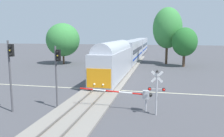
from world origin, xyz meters
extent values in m
plane|color=#47474C|center=(0.00, 0.00, 0.00)|extent=(220.00, 220.00, 0.00)
cube|color=beige|center=(0.00, 0.00, 0.00)|extent=(44.00, 0.20, 0.01)
cube|color=gray|center=(0.00, 0.00, 0.09)|extent=(4.40, 80.00, 0.18)
cube|color=#56514C|center=(-0.72, 0.00, 0.25)|extent=(0.10, 80.00, 0.14)
cube|color=#56514C|center=(0.72, 0.00, 0.25)|extent=(0.10, 80.00, 0.14)
cube|color=#B2B7C1|center=(0.00, 6.73, 2.27)|extent=(3.00, 16.90, 3.90)
cube|color=orange|center=(0.00, -1.74, 1.69)|extent=(2.76, 0.08, 2.15)
cylinder|color=#B2B7C1|center=(0.00, 6.73, 4.10)|extent=(2.76, 15.21, 2.76)
sphere|color=#F4F2CC|center=(-0.50, -1.75, 1.00)|extent=(0.24, 0.24, 0.24)
sphere|color=#F4F2CC|center=(0.50, -1.75, 1.00)|extent=(0.24, 0.24, 0.24)
cube|color=#B7BCC6|center=(0.00, 27.76, 2.62)|extent=(3.00, 23.36, 4.60)
cube|color=black|center=(1.51, 27.76, 2.92)|extent=(0.04, 21.02, 0.90)
cube|color=#193899|center=(1.52, 27.76, 1.47)|extent=(0.04, 21.49, 0.36)
cube|color=#B7BCC6|center=(0.00, 52.02, 2.62)|extent=(3.00, 23.36, 4.60)
cube|color=black|center=(1.51, 52.02, 2.92)|extent=(0.04, 21.02, 0.90)
cube|color=#193899|center=(1.52, 52.02, 1.47)|extent=(0.04, 21.49, 0.36)
cylinder|color=#B7B7BC|center=(5.47, -6.55, 0.55)|extent=(0.14, 0.14, 1.10)
cube|color=#B7B7BC|center=(5.47, -6.55, 1.45)|extent=(0.56, 0.40, 0.70)
sphere|color=black|center=(5.82, -6.55, 1.45)|extent=(0.36, 0.36, 0.36)
cylinder|color=red|center=(4.89, -6.55, 1.48)|extent=(1.17, 0.12, 0.17)
cylinder|color=white|center=(3.73, -6.55, 1.53)|extent=(1.17, 0.12, 0.17)
cylinder|color=red|center=(2.56, -6.55, 1.58)|extent=(1.17, 0.12, 0.17)
cylinder|color=white|center=(1.40, -6.55, 1.63)|extent=(1.17, 0.12, 0.17)
cylinder|color=red|center=(0.23, -6.55, 1.68)|extent=(1.17, 0.12, 0.17)
sphere|color=red|center=(-0.35, -6.55, 1.71)|extent=(0.14, 0.14, 0.14)
cylinder|color=#B2B2B7|center=(6.34, -7.35, 1.76)|extent=(0.14, 0.14, 3.52)
cube|color=white|center=(6.34, -7.37, 3.17)|extent=(0.98, 0.05, 0.98)
cube|color=white|center=(6.34, -7.37, 3.17)|extent=(0.98, 0.05, 0.98)
cube|color=#B2B2B7|center=(6.34, -7.35, 2.18)|extent=(1.10, 0.08, 0.08)
cylinder|color=black|center=(5.79, -7.45, 2.18)|extent=(0.26, 0.18, 0.26)
cylinder|color=black|center=(6.89, -7.45, 2.18)|extent=(0.26, 0.18, 0.26)
sphere|color=red|center=(5.79, -7.55, 2.18)|extent=(0.20, 0.20, 0.20)
sphere|color=red|center=(6.89, -7.55, 2.18)|extent=(0.20, 0.20, 0.20)
cone|color=black|center=(6.34, -7.35, 3.64)|extent=(0.28, 0.28, 0.22)
cylinder|color=#4C4C51|center=(-5.56, -9.05, 3.00)|extent=(0.16, 0.16, 6.01)
cube|color=black|center=(-5.28, -9.05, 5.21)|extent=(0.34, 0.26, 1.00)
sphere|color=#262626|center=(-5.28, -9.20, 5.53)|extent=(0.20, 0.20, 0.20)
cylinder|color=black|center=(-5.28, -9.23, 5.53)|extent=(0.24, 0.10, 0.24)
sphere|color=yellow|center=(-5.28, -9.20, 5.21)|extent=(0.20, 0.20, 0.20)
cylinder|color=black|center=(-5.28, -9.23, 5.21)|extent=(0.24, 0.10, 0.24)
sphere|color=#262626|center=(-5.28, -9.20, 4.89)|extent=(0.20, 0.20, 0.20)
cylinder|color=black|center=(-5.28, -9.23, 4.89)|extent=(0.24, 0.10, 0.24)
cylinder|color=#4C4C51|center=(-2.27, -7.35, 2.75)|extent=(0.16, 0.16, 5.50)
cube|color=black|center=(-1.99, -7.35, 4.70)|extent=(0.34, 0.26, 1.00)
sphere|color=#262626|center=(-1.99, -7.50, 5.02)|extent=(0.20, 0.20, 0.20)
cylinder|color=black|center=(-1.99, -7.53, 5.02)|extent=(0.24, 0.10, 0.24)
sphere|color=yellow|center=(-1.99, -7.50, 4.70)|extent=(0.20, 0.20, 0.20)
cylinder|color=black|center=(-1.99, -7.53, 4.70)|extent=(0.24, 0.10, 0.24)
sphere|color=#262626|center=(-1.99, -7.50, 4.38)|extent=(0.20, 0.20, 0.20)
cylinder|color=black|center=(-1.99, -7.53, 4.38)|extent=(0.24, 0.10, 0.24)
cylinder|color=#4C3828|center=(7.85, 25.06, 2.24)|extent=(0.52, 0.52, 4.48)
ellipsoid|color=#38843D|center=(7.85, 25.06, 7.73)|extent=(6.17, 6.17, 8.68)
cylinder|color=#4C3828|center=(11.15, 21.49, 1.41)|extent=(0.54, 0.54, 2.83)
ellipsoid|color=#236628|center=(11.15, 21.49, 4.94)|extent=(4.90, 4.90, 5.64)
cylinder|color=brown|center=(-14.12, 20.60, 1.28)|extent=(0.42, 0.42, 2.56)
ellipsoid|color=#38843D|center=(-14.12, 20.60, 5.22)|extent=(7.17, 7.17, 7.11)
camera|label=1|loc=(6.53, -25.26, 6.55)|focal=36.29mm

